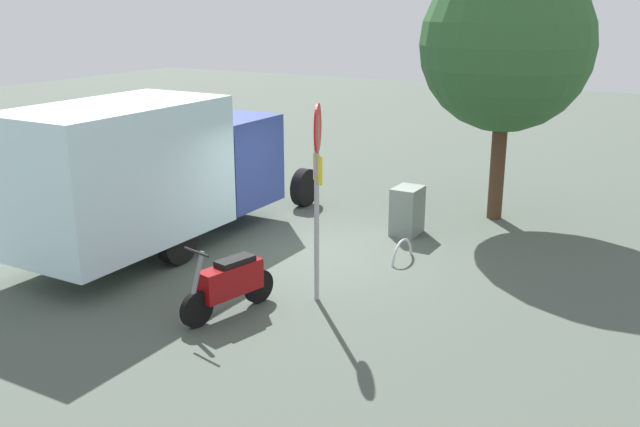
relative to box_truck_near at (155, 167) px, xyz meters
name	(u,v)px	position (x,y,z in m)	size (l,w,h in m)	color
ground_plane	(325,251)	(-1.38, 3.01, -1.63)	(60.00, 60.00, 0.00)	#475248
box_truck_near	(155,167)	(0.00, 0.00, 0.00)	(7.45, 2.24, 2.96)	black
motorcycle	(230,282)	(1.87, 3.12, -1.11)	(1.78, 0.70, 1.20)	black
stop_sign	(317,172)	(0.73, 4.04, 0.53)	(0.71, 0.33, 3.23)	#9E9EA3
street_tree	(506,45)	(-5.25, 5.25, 2.19)	(3.70, 3.70, 5.68)	#47301E
utility_cabinet	(407,211)	(-3.22, 3.96, -1.12)	(0.70, 0.53, 1.00)	slate
bike_rack_hoop	(402,260)	(-1.66, 4.53, -1.63)	(0.85, 0.85, 0.05)	#B7B7BC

